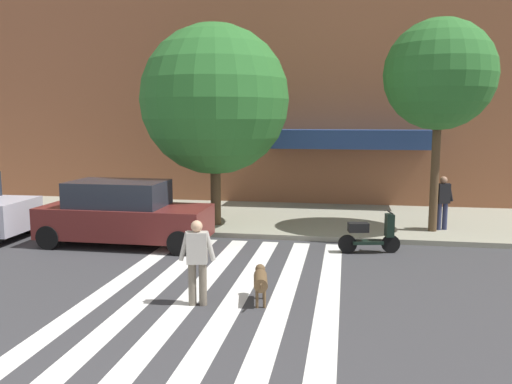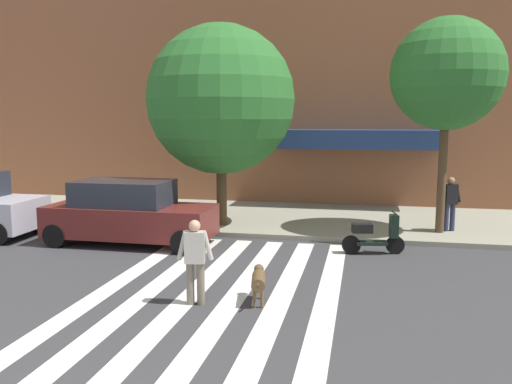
{
  "view_description": "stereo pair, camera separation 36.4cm",
  "coord_description": "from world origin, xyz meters",
  "px_view_note": "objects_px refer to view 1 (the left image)",
  "views": [
    {
      "loc": [
        3.43,
        -3.4,
        3.52
      ],
      "look_at": [
        1.58,
        7.38,
        1.99
      ],
      "focal_mm": 36.92,
      "sensor_mm": 36.0,
      "label": 1
    },
    {
      "loc": [
        3.79,
        -3.33,
        3.52
      ],
      "look_at": [
        1.58,
        7.38,
        1.99
      ],
      "focal_mm": 36.92,
      "sensor_mm": 36.0,
      "label": 2
    }
  ],
  "objects_px": {
    "parked_car_behind_first": "(123,214)",
    "street_tree_nearest": "(215,100)",
    "pedestrian_dog_walker": "(197,258)",
    "dog_on_leash": "(261,280)",
    "parked_scooter": "(369,235)",
    "pedestrian_bystander": "(443,200)",
    "street_tree_middle": "(440,75)"
  },
  "relations": [
    {
      "from": "parked_car_behind_first",
      "to": "street_tree_nearest",
      "type": "relative_size",
      "value": 0.75
    },
    {
      "from": "parked_car_behind_first",
      "to": "street_tree_middle",
      "type": "bearing_deg",
      "value": 17.08
    },
    {
      "from": "parked_scooter",
      "to": "pedestrian_dog_walker",
      "type": "relative_size",
      "value": 0.99
    },
    {
      "from": "parked_car_behind_first",
      "to": "dog_on_leash",
      "type": "distance_m",
      "value": 6.02
    },
    {
      "from": "pedestrian_bystander",
      "to": "street_tree_nearest",
      "type": "bearing_deg",
      "value": -176.8
    },
    {
      "from": "parked_car_behind_first",
      "to": "street_tree_nearest",
      "type": "bearing_deg",
      "value": 51.43
    },
    {
      "from": "street_tree_middle",
      "to": "pedestrian_dog_walker",
      "type": "xyz_separation_m",
      "value": [
        -5.34,
        -6.98,
        -3.84
      ]
    },
    {
      "from": "street_tree_nearest",
      "to": "pedestrian_bystander",
      "type": "height_order",
      "value": "street_tree_nearest"
    },
    {
      "from": "parked_scooter",
      "to": "parked_car_behind_first",
      "type": "bearing_deg",
      "value": -177.86
    },
    {
      "from": "parked_scooter",
      "to": "pedestrian_bystander",
      "type": "xyz_separation_m",
      "value": [
        2.27,
        2.67,
        0.6
      ]
    },
    {
      "from": "parked_car_behind_first",
      "to": "pedestrian_dog_walker",
      "type": "height_order",
      "value": "parked_car_behind_first"
    },
    {
      "from": "street_tree_middle",
      "to": "street_tree_nearest",
      "type": "bearing_deg",
      "value": -178.73
    },
    {
      "from": "dog_on_leash",
      "to": "pedestrian_bystander",
      "type": "relative_size",
      "value": 0.67
    },
    {
      "from": "dog_on_leash",
      "to": "pedestrian_bystander",
      "type": "xyz_separation_m",
      "value": [
        4.49,
        6.87,
        0.63
      ]
    },
    {
      "from": "parked_car_behind_first",
      "to": "parked_scooter",
      "type": "xyz_separation_m",
      "value": [
        6.74,
        0.25,
        -0.4
      ]
    },
    {
      "from": "parked_car_behind_first",
      "to": "pedestrian_bystander",
      "type": "height_order",
      "value": "parked_car_behind_first"
    },
    {
      "from": "street_tree_nearest",
      "to": "pedestrian_dog_walker",
      "type": "xyz_separation_m",
      "value": [
        1.36,
        -6.83,
        -3.17
      ]
    },
    {
      "from": "pedestrian_bystander",
      "to": "parked_car_behind_first",
      "type": "bearing_deg",
      "value": -162.06
    },
    {
      "from": "street_tree_middle",
      "to": "dog_on_leash",
      "type": "xyz_separation_m",
      "value": [
        -4.19,
        -6.63,
        -4.33
      ]
    },
    {
      "from": "parked_scooter",
      "to": "street_tree_middle",
      "type": "bearing_deg",
      "value": 50.97
    },
    {
      "from": "street_tree_middle",
      "to": "pedestrian_bystander",
      "type": "bearing_deg",
      "value": 38.63
    },
    {
      "from": "pedestrian_dog_walker",
      "to": "dog_on_leash",
      "type": "xyz_separation_m",
      "value": [
        1.15,
        0.35,
        -0.48
      ]
    },
    {
      "from": "street_tree_middle",
      "to": "dog_on_leash",
      "type": "bearing_deg",
      "value": -122.28
    },
    {
      "from": "street_tree_middle",
      "to": "pedestrian_dog_walker",
      "type": "bearing_deg",
      "value": -127.4
    },
    {
      "from": "dog_on_leash",
      "to": "parked_scooter",
      "type": "bearing_deg",
      "value": 62.15
    },
    {
      "from": "pedestrian_dog_walker",
      "to": "parked_car_behind_first",
      "type": "bearing_deg",
      "value": 128.08
    },
    {
      "from": "parked_car_behind_first",
      "to": "pedestrian_dog_walker",
      "type": "distance_m",
      "value": 5.47
    },
    {
      "from": "pedestrian_dog_walker",
      "to": "pedestrian_bystander",
      "type": "xyz_separation_m",
      "value": [
        5.64,
        7.22,
        0.15
      ]
    },
    {
      "from": "pedestrian_bystander",
      "to": "dog_on_leash",
      "type": "bearing_deg",
      "value": -123.17
    },
    {
      "from": "parked_car_behind_first",
      "to": "pedestrian_bystander",
      "type": "distance_m",
      "value": 9.48
    },
    {
      "from": "pedestrian_dog_walker",
      "to": "dog_on_leash",
      "type": "distance_m",
      "value": 1.3
    },
    {
      "from": "parked_car_behind_first",
      "to": "street_tree_nearest",
      "type": "height_order",
      "value": "street_tree_nearest"
    }
  ]
}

